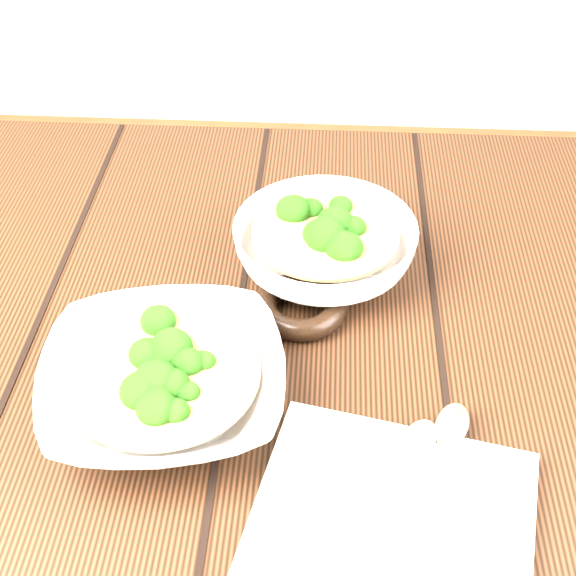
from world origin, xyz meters
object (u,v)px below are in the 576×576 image
(trivet, at_px, (301,306))
(table, at_px, (259,412))
(napkin, at_px, (393,516))
(soup_bowl_front, at_px, (164,383))
(soup_bowl_back, at_px, (325,246))

(trivet, bearing_deg, table, -145.88)
(table, distance_m, napkin, 0.27)
(soup_bowl_front, bearing_deg, napkin, -28.68)
(soup_bowl_front, distance_m, napkin, 0.23)
(table, xyz_separation_m, trivet, (0.04, 0.03, 0.13))
(soup_bowl_front, height_order, trivet, soup_bowl_front)
(soup_bowl_front, xyz_separation_m, soup_bowl_back, (0.14, 0.20, 0.00))
(soup_bowl_front, relative_size, trivet, 2.60)
(table, relative_size, soup_bowl_back, 5.54)
(soup_bowl_back, relative_size, trivet, 2.31)
(soup_bowl_front, height_order, napkin, soup_bowl_front)
(table, height_order, soup_bowl_front, soup_bowl_front)
(napkin, bearing_deg, trivet, 121.79)
(table, distance_m, soup_bowl_front, 0.19)
(soup_bowl_back, xyz_separation_m, trivet, (-0.02, -0.07, -0.02))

